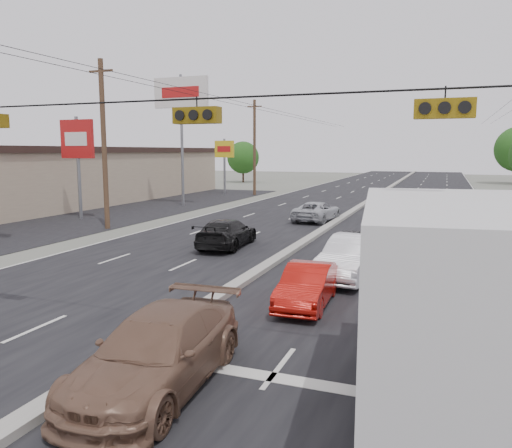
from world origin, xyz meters
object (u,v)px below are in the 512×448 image
(box_truck, at_px, (447,311))
(oncoming_near, at_px, (227,233))
(pole_sign_far, at_px, (224,154))
(queue_car_c, at_px, (445,234))
(queue_car_a, at_px, (350,248))
(red_sedan, at_px, (307,286))
(utility_pole_left_c, at_px, (255,147))
(queue_car_b, at_px, (352,258))
(oncoming_far, at_px, (317,212))
(utility_pole_left_b, at_px, (104,144))
(tan_sedan, at_px, (158,352))
(pole_sign_mid, at_px, (77,145))
(pole_sign_billboard, at_px, (181,101))
(tree_left_far, at_px, (243,158))

(box_truck, height_order, oncoming_near, box_truck)
(pole_sign_far, bearing_deg, queue_car_c, -47.28)
(queue_car_a, bearing_deg, queue_car_c, 50.48)
(red_sedan, relative_size, oncoming_near, 0.79)
(utility_pole_left_c, relative_size, queue_car_b, 2.11)
(queue_car_a, relative_size, oncoming_far, 0.88)
(utility_pole_left_b, bearing_deg, tan_sedan, -50.17)
(box_truck, bearing_deg, queue_car_c, 82.77)
(box_truck, xyz_separation_m, queue_car_a, (-3.72, 11.63, -1.31))
(utility_pole_left_b, relative_size, pole_sign_mid, 1.43)
(utility_pole_left_c, bearing_deg, queue_car_c, -52.01)
(utility_pole_left_c, height_order, queue_car_c, utility_pole_left_c)
(pole_sign_billboard, xyz_separation_m, red_sedan, (17.31, -23.46, -8.24))
(oncoming_near, bearing_deg, pole_sign_billboard, -59.12)
(oncoming_near, bearing_deg, tan_sedan, 104.39)
(pole_sign_mid, distance_m, oncoming_near, 15.49)
(oncoming_near, bearing_deg, red_sedan, 124.18)
(utility_pole_left_c, xyz_separation_m, red_sedan, (15.31, -35.46, -4.48))
(red_sedan, xyz_separation_m, queue_car_c, (3.89, 10.87, 0.11))
(pole_sign_billboard, bearing_deg, pole_sign_mid, -104.04)
(utility_pole_left_b, bearing_deg, box_truck, -39.88)
(pole_sign_billboard, relative_size, queue_car_c, 2.06)
(oncoming_near, bearing_deg, queue_car_b, 146.05)
(pole_sign_mid, distance_m, tree_left_far, 42.32)
(tree_left_far, distance_m, queue_car_a, 55.47)
(queue_car_a, bearing_deg, oncoming_near, 163.23)
(pole_sign_billboard, relative_size, queue_car_a, 2.65)
(utility_pole_left_b, height_order, oncoming_near, utility_pole_left_b)
(queue_car_c, distance_m, oncoming_far, 10.91)
(pole_sign_billboard, height_order, tan_sedan, pole_sign_billboard)
(utility_pole_left_b, bearing_deg, queue_car_b, -22.53)
(queue_car_a, distance_m, queue_car_b, 2.27)
(pole_sign_mid, xyz_separation_m, tan_sedan, (18.42, -19.70, -4.37))
(pole_sign_mid, relative_size, pole_sign_far, 1.17)
(pole_sign_billboard, bearing_deg, queue_car_c, -30.69)
(utility_pole_left_c, relative_size, pole_sign_far, 1.67)
(queue_car_a, bearing_deg, red_sedan, -93.93)
(tree_left_far, bearing_deg, utility_pole_left_b, -78.08)
(pole_sign_mid, distance_m, queue_car_b, 23.06)
(utility_pole_left_b, distance_m, queue_car_a, 16.71)
(queue_car_a, relative_size, queue_car_c, 0.78)
(pole_sign_far, bearing_deg, pole_sign_billboard, -82.87)
(pole_sign_far, height_order, red_sedan, pole_sign_far)
(red_sedan, relative_size, queue_car_c, 0.71)
(tree_left_far, height_order, queue_car_b, tree_left_far)
(tree_left_far, xyz_separation_m, oncoming_far, (20.60, -37.27, -3.06))
(utility_pole_left_b, height_order, tan_sedan, utility_pole_left_b)
(pole_sign_mid, bearing_deg, red_sedan, -34.18)
(pole_sign_mid, distance_m, oncoming_far, 16.90)
(tree_left_far, height_order, box_truck, tree_left_far)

